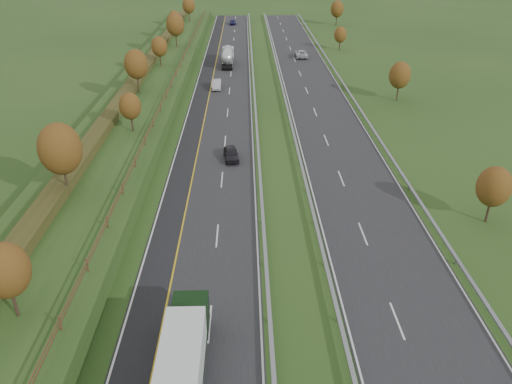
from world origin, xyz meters
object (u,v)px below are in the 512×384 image
car_silver_mid (217,84)px  car_oncoming (301,54)px  road_tanker (228,56)px  car_dark_near (231,154)px  car_small_far (233,22)px

car_silver_mid → car_oncoming: 30.66m
road_tanker → car_oncoming: (16.52, 6.39, -1.01)m
car_dark_near → car_small_far: car_dark_near is taller
road_tanker → car_small_far: road_tanker is taller
car_silver_mid → car_small_far: size_ratio=1.07×
car_silver_mid → car_oncoming: bearing=52.8°
car_oncoming → car_silver_mid: bearing=55.2°
car_dark_near → car_small_far: bearing=84.2°
car_dark_near → car_oncoming: 58.55m
car_small_far → car_oncoming: car_oncoming is taller
car_small_far → car_oncoming: size_ratio=0.75×
car_dark_near → car_oncoming: car_oncoming is taller
car_dark_near → car_silver_mid: 32.07m
car_small_far → car_oncoming: (16.41, -44.38, 0.17)m
car_small_far → car_dark_near: bearing=-90.4°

